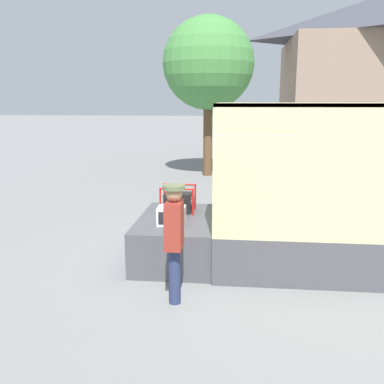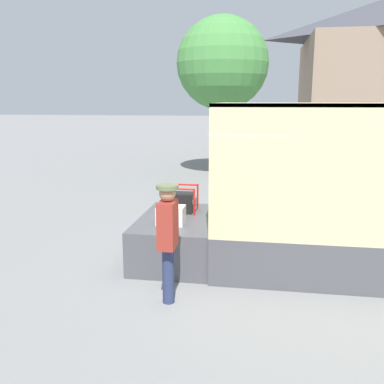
# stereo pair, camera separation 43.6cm
# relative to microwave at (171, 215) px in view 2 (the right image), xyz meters

# --- Properties ---
(ground_plane) EXTENTS (160.00, 160.00, 0.00)m
(ground_plane) POSITION_rel_microwave_xyz_m (0.78, 0.47, -0.97)
(ground_plane) COLOR gray
(tailgate_deck) EXTENTS (1.47, 2.34, 0.81)m
(tailgate_deck) POSITION_rel_microwave_xyz_m (0.04, 0.47, -0.57)
(tailgate_deck) COLOR #4C4C51
(tailgate_deck) RESTS_ON ground
(microwave) EXTENTS (0.49, 0.40, 0.33)m
(microwave) POSITION_rel_microwave_xyz_m (0.00, 0.00, 0.00)
(microwave) COLOR white
(microwave) RESTS_ON tailgate_deck
(portable_generator) EXTENTS (0.68, 0.50, 0.53)m
(portable_generator) POSITION_rel_microwave_xyz_m (0.02, 0.90, 0.04)
(portable_generator) COLOR black
(portable_generator) RESTS_ON tailgate_deck
(worker_person) EXTENTS (0.33, 0.44, 1.82)m
(worker_person) POSITION_rel_microwave_xyz_m (0.26, -1.43, 0.16)
(worker_person) COLOR navy
(worker_person) RESTS_ON ground
(street_tree) EXTENTS (3.58, 3.58, 6.21)m
(street_tree) POSITION_rel_microwave_xyz_m (-0.03, 9.94, 3.43)
(street_tree) COLOR brown
(street_tree) RESTS_ON ground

